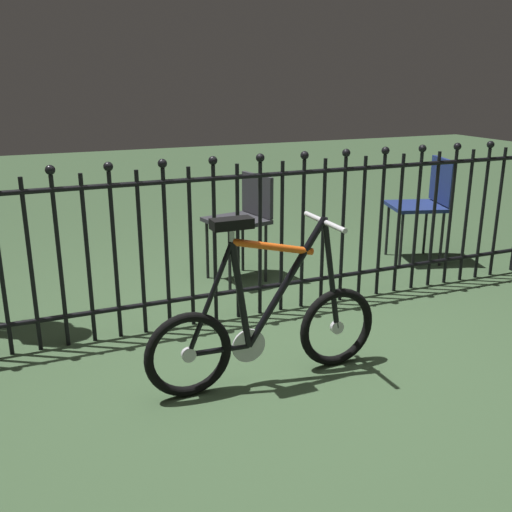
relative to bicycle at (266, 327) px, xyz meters
name	(u,v)px	position (x,y,z in m)	size (l,w,h in m)	color
ground_plane	(286,353)	(0.23, 0.22, -0.30)	(20.00, 20.00, 0.00)	#3B5435
iron_fence	(235,235)	(0.15, 0.83, 0.27)	(4.84, 0.07, 1.12)	black
bicycle	(266,327)	(0.00, 0.00, 0.00)	(1.28, 0.40, 0.89)	black
chair_navy	(426,199)	(2.09, 1.38, 0.24)	(0.54, 0.54, 0.88)	black
chair_charcoal	(244,214)	(0.49, 1.53, 0.22)	(0.48, 0.48, 0.81)	black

